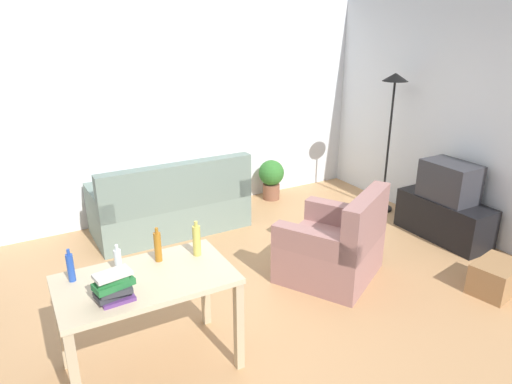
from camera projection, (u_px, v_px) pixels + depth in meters
name	position (u px, v px, depth m)	size (l,w,h in m)	color
ground_plane	(272.00, 280.00, 4.63)	(5.20, 4.40, 0.02)	tan
wall_rear	(183.00, 109.00, 5.94)	(5.20, 0.10, 2.70)	silver
wall_right	(466.00, 119.00, 5.36)	(0.10, 4.40, 2.70)	silver
couch	(172.00, 207.00, 5.60)	(1.80, 0.84, 0.92)	slate
tv_stand	(444.00, 218.00, 5.45)	(0.44, 1.10, 0.48)	black
tv	(450.00, 181.00, 5.29)	(0.41, 0.60, 0.44)	#2D2D33
torchiere_lamp	(393.00, 105.00, 5.83)	(0.32, 0.32, 1.81)	black
desk	(147.00, 291.00, 3.25)	(1.21, 0.72, 0.76)	#C6B28E
potted_plant	(271.00, 177.00, 6.59)	(0.36, 0.36, 0.57)	brown
armchair	(335.00, 247.00, 4.59)	(1.20, 1.17, 0.92)	#996B66
storage_box	(496.00, 277.00, 4.38)	(0.48, 0.34, 0.30)	olive
bottle_blue	(71.00, 267.00, 3.13)	(0.05, 0.05, 0.24)	#2347A3
bottle_clear	(118.00, 260.00, 3.26)	(0.05, 0.05, 0.21)	silver
bottle_amber	(158.00, 246.00, 3.39)	(0.05, 0.05, 0.27)	#9E6019
bottle_squat	(197.00, 240.00, 3.48)	(0.06, 0.06, 0.28)	#BCB24C
book_stack	(114.00, 286.00, 2.92)	(0.26, 0.19, 0.21)	#593372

